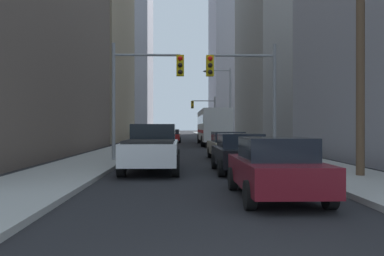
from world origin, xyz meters
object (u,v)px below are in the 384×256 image
object	(u,v)px
pickup_truck_white	(152,148)
sedan_beige	(228,146)
traffic_signal_near_right	(245,83)
sedan_red	(172,136)
sedan_maroon	(275,168)
traffic_signal_near_left	(144,82)
city_bus	(213,125)
sedan_black	(240,153)
traffic_signal_far_right	(205,111)

from	to	relation	value
pickup_truck_white	sedan_beige	xyz separation A→B (m)	(3.69, 5.40, -0.16)
pickup_truck_white	traffic_signal_near_right	bearing A→B (deg)	41.98
sedan_beige	sedan_red	world-z (taller)	same
pickup_truck_white	sedan_maroon	distance (m)	7.10
sedan_beige	traffic_signal_near_left	world-z (taller)	traffic_signal_near_left
city_bus	sedan_beige	distance (m)	17.44
traffic_signal_near_right	sedan_maroon	bearing A→B (deg)	-95.25
sedan_black	traffic_signal_near_right	size ratio (longest dim) A/B	0.70
pickup_truck_white	traffic_signal_far_right	world-z (taller)	traffic_signal_far_right
traffic_signal_near_right	sedan_black	bearing A→B (deg)	-102.00
traffic_signal_near_left	traffic_signal_near_right	distance (m)	5.09
sedan_beige	traffic_signal_near_right	size ratio (longest dim) A/B	0.71
sedan_red	traffic_signal_far_right	size ratio (longest dim) A/B	0.71
pickup_truck_white	sedan_maroon	xyz separation A→B (m)	(3.47, -6.19, -0.16)
city_bus	pickup_truck_white	bearing A→B (deg)	-100.77
sedan_red	traffic_signal_near_left	size ratio (longest dim) A/B	0.71
pickup_truck_white	sedan_red	xyz separation A→B (m)	(0.23, 29.19, -0.16)
sedan_maroon	traffic_signal_far_right	size ratio (longest dim) A/B	0.70
traffic_signal_near_left	traffic_signal_far_right	size ratio (longest dim) A/B	1.00
sedan_red	traffic_signal_far_right	distance (m)	10.66
sedan_maroon	sedan_red	world-z (taller)	same
sedan_black	traffic_signal_near_right	bearing A→B (deg)	78.00
pickup_truck_white	sedan_maroon	size ratio (longest dim) A/B	1.29
city_bus	traffic_signal_near_left	world-z (taller)	traffic_signal_near_left
sedan_maroon	sedan_beige	xyz separation A→B (m)	(0.22, 11.59, 0.00)
pickup_truck_white	traffic_signal_near_right	distance (m)	6.69
sedan_beige	traffic_signal_near_left	bearing A→B (deg)	-161.83
sedan_red	traffic_signal_near_right	world-z (taller)	traffic_signal_near_right
sedan_black	sedan_beige	world-z (taller)	same
sedan_maroon	sedan_black	xyz separation A→B (m)	(-0.03, 5.61, 0.00)
traffic_signal_near_left	sedan_black	bearing A→B (deg)	-47.73
sedan_maroon	sedan_red	size ratio (longest dim) A/B	0.99
city_bus	sedan_red	world-z (taller)	city_bus
sedan_maroon	traffic_signal_near_left	world-z (taller)	traffic_signal_near_left
traffic_signal_near_left	traffic_signal_far_right	xyz separation A→B (m)	(5.18, 34.43, -0.01)
traffic_signal_near_left	traffic_signal_far_right	distance (m)	34.82
city_bus	traffic_signal_near_right	distance (m)	18.94
pickup_truck_white	sedan_black	xyz separation A→B (m)	(3.44, -0.57, -0.16)
sedan_maroon	traffic_signal_far_right	xyz separation A→B (m)	(1.02, 44.58, 3.25)
sedan_maroon	sedan_red	distance (m)	35.52
traffic_signal_near_right	traffic_signal_far_right	distance (m)	34.43
sedan_red	pickup_truck_white	bearing A→B (deg)	-90.44
sedan_black	traffic_signal_near_left	distance (m)	6.95
sedan_black	traffic_signal_far_right	distance (m)	39.12
sedan_black	traffic_signal_far_right	bearing A→B (deg)	88.45
sedan_beige	traffic_signal_far_right	world-z (taller)	traffic_signal_far_right
sedan_black	sedan_red	bearing A→B (deg)	96.17
sedan_beige	sedan_red	size ratio (longest dim) A/B	1.00
city_bus	sedan_black	distance (m)	23.41
sedan_beige	traffic_signal_near_right	world-z (taller)	traffic_signal_near_right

